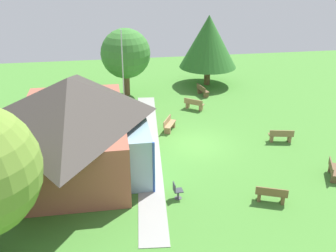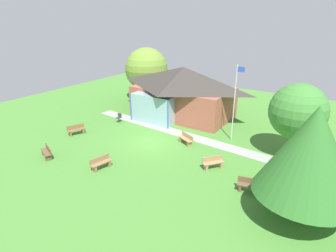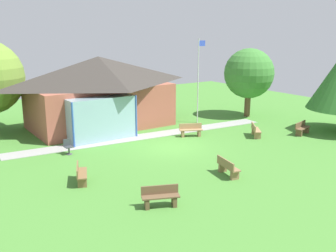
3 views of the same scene
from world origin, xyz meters
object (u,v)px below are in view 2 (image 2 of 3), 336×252
(tree_behind_pavilion_left, at_px, (147,69))
(patio_chair_west, at_px, (119,118))
(bench_mid_left, at_px, (76,130))
(bench_front_center, at_px, (101,163))
(bench_mid_right, at_px, (213,163))
(tree_east_hedge, at_px, (298,112))
(pavilion, at_px, (182,91))
(tree_far_east, at_px, (311,152))
(bench_front_left, at_px, (47,152))
(bench_rear_near_path, at_px, (186,139))
(bench_lawn_far_right, at_px, (250,186))
(flagpole, at_px, (235,100))

(tree_behind_pavilion_left, bearing_deg, patio_chair_west, -72.27)
(bench_mid_left, height_order, tree_behind_pavilion_left, tree_behind_pavilion_left)
(bench_front_center, xyz_separation_m, tree_behind_pavilion_left, (-7.71, 15.60, 3.30))
(bench_mid_right, xyz_separation_m, tree_east_hedge, (4.08, 4.72, 3.05))
(pavilion, distance_m, tree_east_hedge, 11.87)
(bench_mid_left, height_order, tree_east_hedge, tree_east_hedge)
(pavilion, height_order, patio_chair_west, pavilion)
(pavilion, xyz_separation_m, patio_chair_west, (-4.22, -4.82, -2.20))
(tree_far_east, height_order, tree_east_hedge, tree_far_east)
(bench_mid_left, distance_m, tree_far_east, 18.67)
(bench_mid_left, distance_m, bench_mid_right, 12.51)
(tree_far_east, bearing_deg, bench_front_left, -171.13)
(pavilion, relative_size, tree_far_east, 1.74)
(bench_rear_near_path, distance_m, tree_far_east, 11.05)
(bench_lawn_far_right, bearing_deg, bench_front_left, 1.86)
(pavilion, xyz_separation_m, tree_far_east, (13.06, -10.69, 1.19))
(tree_east_hedge, bearing_deg, bench_mid_left, -161.05)
(flagpole, distance_m, bench_front_center, 11.33)
(bench_rear_near_path, bearing_deg, pavilion, -30.70)
(bench_rear_near_path, bearing_deg, patio_chair_west, 19.34)
(bench_front_center, bearing_deg, bench_rear_near_path, 168.51)
(flagpole, bearing_deg, bench_mid_right, -82.72)
(patio_chair_west, bearing_deg, flagpole, -174.26)
(bench_rear_near_path, height_order, bench_front_left, same)
(tree_far_east, xyz_separation_m, tree_behind_pavilion_left, (-19.86, 13.95, -0.11))
(bench_rear_near_path, relative_size, tree_behind_pavilion_left, 0.25)
(bench_front_left, bearing_deg, tree_far_east, -147.99)
(bench_front_left, xyz_separation_m, bench_mid_right, (10.82, 5.07, 0.00))
(flagpole, xyz_separation_m, bench_mid_left, (-11.81, -6.18, -3.01))
(flagpole, bearing_deg, tree_far_east, -49.84)
(patio_chair_west, distance_m, tree_far_east, 18.56)
(bench_mid_left, bearing_deg, tree_behind_pavilion_left, -150.41)
(patio_chair_west, bearing_deg, bench_lawn_far_right, 157.87)
(bench_front_left, bearing_deg, flagpole, -111.50)
(bench_mid_left, xyz_separation_m, tree_far_east, (18.29, -1.50, 3.41))
(bench_front_left, height_order, bench_mid_right, same)
(bench_front_center, height_order, bench_front_left, same)
(bench_front_center, bearing_deg, bench_lawn_far_right, 118.42)
(bench_front_left, xyz_separation_m, tree_far_east, (16.64, 2.60, 3.41))
(bench_mid_right, bearing_deg, bench_front_left, -26.98)
(bench_mid_left, height_order, patio_chair_west, patio_chair_west)
(pavilion, distance_m, bench_front_center, 12.57)
(bench_lawn_far_right, distance_m, bench_mid_left, 15.47)
(bench_front_center, relative_size, tree_far_east, 0.26)
(tree_far_east, bearing_deg, tree_behind_pavilion_left, 144.92)
(patio_chair_west, bearing_deg, tree_behind_pavilion_left, -76.09)
(bench_front_center, bearing_deg, bench_mid_left, -105.18)
(flagpole, bearing_deg, tree_east_hedge, -6.05)
(bench_lawn_far_right, distance_m, bench_front_left, 14.30)
(bench_rear_near_path, distance_m, patio_chair_west, 8.05)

